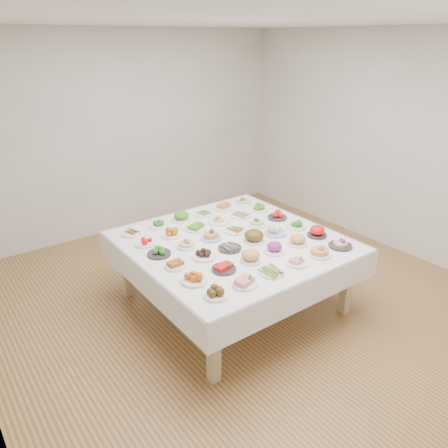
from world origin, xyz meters
TOP-DOWN VIEW (x-y plane):
  - room_envelope at (0.00, 0.00)m, footprint 5.02×5.02m
  - display_table at (-0.11, -0.11)m, footprint 2.05×2.05m
  - dish_0 at (-0.86, -0.86)m, footprint 0.20×0.20m
  - dish_1 at (-0.57, -0.87)m, footprint 0.21×0.21m
  - dish_2 at (-0.26, -0.87)m, footprint 0.20×0.20m
  - dish_3 at (0.05, -0.87)m, footprint 0.19×0.19m
  - dish_4 at (0.35, -0.87)m, footprint 0.22×0.22m
  - dish_5 at (0.66, -0.87)m, footprint 0.23×0.23m
  - dish_6 at (-0.87, -0.57)m, footprint 0.23×0.23m
  - dish_7 at (-0.55, -0.56)m, footprint 0.22×0.22m
  - dish_8 at (-0.25, -0.57)m, footprint 0.20×0.20m
  - dish_9 at (0.05, -0.57)m, footprint 0.20×0.20m
  - dish_10 at (0.36, -0.57)m, footprint 0.20×0.20m
  - dish_11 at (0.66, -0.56)m, footprint 0.20×0.20m
  - dish_12 at (-0.87, -0.25)m, footprint 0.20×0.20m
  - dish_13 at (-0.56, -0.26)m, footprint 0.22×0.22m
  - dish_14 at (-0.26, -0.26)m, footprint 0.23×0.23m
  - dish_15 at (0.04, -0.27)m, footprint 0.24×0.24m
  - dish_16 at (0.35, -0.26)m, footprint 0.23×0.23m
  - dish_17 at (0.64, -0.26)m, footprint 0.21×0.21m
  - dish_18 at (-0.87, 0.05)m, footprint 0.22×0.22m
  - dish_19 at (-0.57, 0.04)m, footprint 0.19×0.19m
  - dish_20 at (-0.26, 0.04)m, footprint 0.21×0.21m
  - dish_21 at (0.05, 0.04)m, footprint 0.22×0.22m
  - dish_22 at (0.34, 0.03)m, footprint 0.21×0.21m
  - dish_23 at (0.66, 0.05)m, footprint 0.22×0.22m
  - dish_24 at (-0.86, 0.34)m, footprint 0.22×0.22m
  - dish_25 at (-0.56, 0.35)m, footprint 0.20×0.20m
  - dish_26 at (-0.26, 0.34)m, footprint 0.23×0.23m
  - dish_27 at (0.04, 0.34)m, footprint 0.23×0.23m
  - dish_28 at (0.36, 0.34)m, footprint 0.22×0.22m
  - dish_29 at (0.66, 0.35)m, footprint 0.20×0.20m
  - dish_30 at (-0.87, 0.64)m, footprint 0.22×0.22m
  - dish_31 at (-0.55, 0.64)m, footprint 0.20×0.20m
  - dish_32 at (-0.25, 0.65)m, footprint 0.23×0.23m
  - dish_33 at (0.04, 0.64)m, footprint 0.23×0.23m
  - dish_34 at (0.34, 0.65)m, footprint 0.22×0.22m
  - dish_35 at (0.64, 0.65)m, footprint 0.21×0.21m

SIDE VIEW (x-z plane):
  - display_table at x=-0.11m, z-range 0.30..1.05m
  - dish_30 at x=-0.87m, z-range 0.74..0.79m
  - dish_33 at x=0.04m, z-range 0.74..0.79m
  - dish_21 at x=0.05m, z-range 0.75..0.80m
  - dish_28 at x=0.36m, z-range 0.75..0.80m
  - dish_14 at x=-0.26m, z-range 0.75..0.80m
  - dish_2 at x=-0.26m, z-range 0.75..0.80m
  - dish_3 at x=0.05m, z-range 0.74..0.82m
  - dish_31 at x=-0.55m, z-range 0.74..0.82m
  - dish_12 at x=-0.87m, z-range 0.74..0.82m
  - dish_18 at x=-0.87m, z-range 0.74..0.83m
  - dish_17 at x=0.64m, z-range 0.74..0.83m
  - dish_24 at x=-0.86m, z-range 0.74..0.83m
  - dish_23 at x=0.66m, z-range 0.74..0.83m
  - dish_34 at x=0.34m, z-range 0.74..0.84m
  - dish_29 at x=0.66m, z-range 0.74..0.84m
  - dish_25 at x=-0.56m, z-range 0.74..0.84m
  - dish_7 at x=-0.55m, z-range 0.74..0.84m
  - dish_0 at x=-0.86m, z-range 0.74..0.84m
  - dish_13 at x=-0.56m, z-range 0.74..0.84m
  - dish_22 at x=0.34m, z-range 0.74..0.85m
  - dish_1 at x=-0.57m, z-range 0.74..0.84m
  - dish_27 at x=0.04m, z-range 0.74..0.85m
  - dish_5 at x=0.66m, z-range 0.74..0.85m
  - dish_26 at x=-0.26m, z-range 0.74..0.85m
  - dish_11 at x=0.66m, z-range 0.74..0.85m
  - dish_19 at x=-0.57m, z-range 0.74..0.85m
  - dish_16 at x=0.35m, z-range 0.75..0.85m
  - dish_10 at x=0.36m, z-range 0.74..0.85m
  - dish_6 at x=-0.87m, z-range 0.75..0.86m
  - dish_20 at x=-0.26m, z-range 0.74..0.86m
  - dish_9 at x=0.05m, z-range 0.75..0.86m
  - dish_35 at x=0.64m, z-range 0.75..0.87m
  - dish_32 at x=-0.25m, z-range 0.74..0.87m
  - dish_8 at x=-0.25m, z-range 0.75..0.87m
  - dish_4 at x=0.35m, z-range 0.75..0.89m
  - dish_15 at x=0.04m, z-range 0.75..0.89m
  - room_envelope at x=0.00m, z-range 0.43..3.24m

